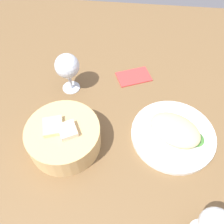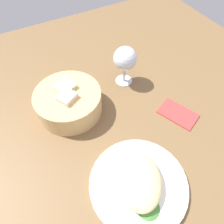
% 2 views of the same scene
% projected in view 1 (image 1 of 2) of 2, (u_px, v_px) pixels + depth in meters
% --- Properties ---
extents(ground_plane, '(1.40, 1.40, 0.02)m').
position_uv_depth(ground_plane, '(132.00, 134.00, 0.68)').
color(ground_plane, brown).
extents(plate, '(0.23, 0.23, 0.01)m').
position_uv_depth(plate, '(173.00, 134.00, 0.66)').
color(plate, white).
rests_on(plate, ground_plane).
extents(omelette, '(0.17, 0.16, 0.04)m').
position_uv_depth(omelette, '(175.00, 129.00, 0.64)').
color(omelette, beige).
rests_on(omelette, plate).
extents(lettuce_garnish, '(0.05, 0.05, 0.01)m').
position_uv_depth(lettuce_garnish, '(195.00, 138.00, 0.64)').
color(lettuce_garnish, '#498B39').
rests_on(lettuce_garnish, plate).
extents(bread_basket, '(0.19, 0.19, 0.09)m').
position_uv_depth(bread_basket, '(64.00, 137.00, 0.62)').
color(bread_basket, tan).
rests_on(bread_basket, ground_plane).
extents(wine_glass_near, '(0.07, 0.07, 0.13)m').
position_uv_depth(wine_glass_near, '(67.00, 67.00, 0.70)').
color(wine_glass_near, silver).
rests_on(wine_glass_near, ground_plane).
extents(folded_napkin, '(0.13, 0.11, 0.01)m').
position_uv_depth(folded_napkin, '(134.00, 76.00, 0.80)').
color(folded_napkin, red).
rests_on(folded_napkin, ground_plane).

